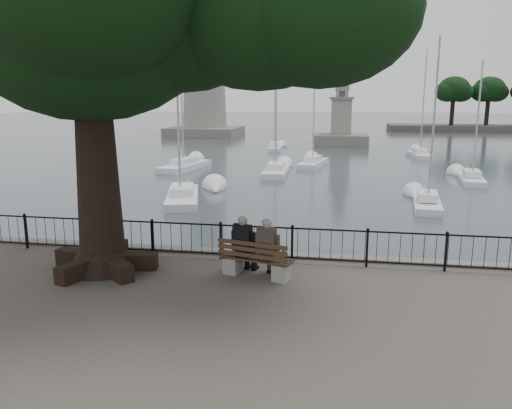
% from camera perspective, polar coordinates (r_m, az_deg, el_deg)
% --- Properties ---
extents(harbor, '(260.00, 260.00, 1.20)m').
position_cam_1_polar(harbor, '(14.58, 0.34, -7.70)').
color(harbor, '#615E59').
rests_on(harbor, ground).
extents(railing, '(22.06, 0.06, 1.00)m').
position_cam_1_polar(railing, '(13.78, 0.00, -4.24)').
color(railing, black).
rests_on(railing, ground).
extents(bench, '(1.94, 1.00, 0.98)m').
position_cam_1_polar(bench, '(12.64, -0.01, -6.78)').
color(bench, gray).
rests_on(bench, ground).
extents(person_left, '(0.57, 0.84, 1.56)m').
position_cam_1_polar(person_left, '(12.75, -1.25, -4.85)').
color(person_left, black).
rests_on(person_left, ground).
extents(person_right, '(0.57, 0.84, 1.56)m').
position_cam_1_polar(person_right, '(12.50, 1.48, -5.20)').
color(person_right, '#2C2722').
rests_on(person_right, ground).
extents(lighthouse, '(10.13, 10.13, 30.96)m').
position_cam_1_polar(lighthouse, '(75.70, -6.02, 17.71)').
color(lighthouse, '#615E59').
rests_on(lighthouse, ground).
extents(lion_monument, '(6.36, 6.36, 9.29)m').
position_cam_1_polar(lion_monument, '(60.54, 9.70, 8.91)').
color(lion_monument, '#615E59').
rests_on(lion_monument, ground).
extents(sailboat_a, '(3.16, 6.03, 10.97)m').
position_cam_1_polar(sailboat_a, '(27.14, -8.40, 1.03)').
color(sailboat_a, white).
rests_on(sailboat_a, ground).
extents(sailboat_b, '(1.72, 5.67, 13.17)m').
position_cam_1_polar(sailboat_b, '(36.63, 2.32, 4.07)').
color(sailboat_b, white).
rests_on(sailboat_b, ground).
extents(sailboat_c, '(1.77, 4.71, 8.48)m').
position_cam_1_polar(sailboat_c, '(26.79, 18.97, 0.29)').
color(sailboat_c, white).
rests_on(sailboat_c, ground).
extents(sailboat_d, '(1.86, 4.96, 7.97)m').
position_cam_1_polar(sailboat_d, '(36.07, 23.39, 2.79)').
color(sailboat_d, white).
rests_on(sailboat_d, ground).
extents(sailboat_e, '(2.77, 6.36, 13.17)m').
position_cam_1_polar(sailboat_e, '(39.63, -8.12, 4.53)').
color(sailboat_e, white).
rests_on(sailboat_e, ground).
extents(sailboat_f, '(2.35, 5.53, 10.63)m').
position_cam_1_polar(sailboat_f, '(41.50, 6.52, 4.85)').
color(sailboat_f, white).
rests_on(sailboat_f, ground).
extents(sailboat_g, '(1.91, 5.48, 10.02)m').
position_cam_1_polar(sailboat_g, '(50.09, 18.19, 5.53)').
color(sailboat_g, white).
rests_on(sailboat_g, ground).
extents(sailboat_h, '(1.88, 4.99, 11.45)m').
position_cam_1_polar(sailboat_h, '(54.46, 2.15, 6.63)').
color(sailboat_h, white).
rests_on(sailboat_h, ground).
extents(far_shore, '(30.00, 8.60, 9.18)m').
position_cam_1_polar(far_shore, '(92.97, 24.75, 10.02)').
color(far_shore, '#3E3833').
rests_on(far_shore, ground).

